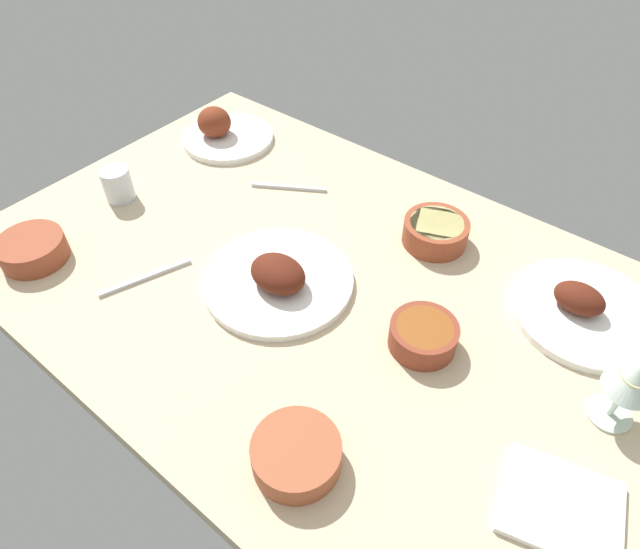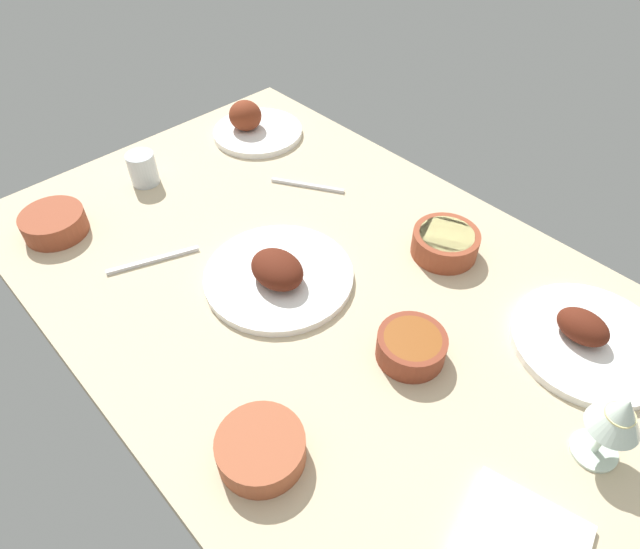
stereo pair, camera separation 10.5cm
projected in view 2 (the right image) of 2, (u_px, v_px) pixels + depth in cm
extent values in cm
cube|color=#C6B28E|center=(320.00, 289.00, 107.86)|extent=(140.00, 90.00, 4.00)
cylinder|color=white|center=(590.00, 342.00, 95.00)|extent=(27.17, 27.17, 1.60)
ellipsoid|color=#511E11|center=(583.00, 327.00, 93.28)|extent=(9.10, 6.50, 5.24)
cylinder|color=white|center=(279.00, 276.00, 106.38)|extent=(29.29, 29.29, 1.60)
ellipsoid|color=#511E11|center=(277.00, 269.00, 102.69)|extent=(11.44, 8.77, 5.95)
cylinder|color=white|center=(258.00, 132.00, 144.26)|extent=(23.49, 23.49, 1.60)
ellipsoid|color=maroon|center=(245.00, 115.00, 141.91)|extent=(8.69, 8.43, 7.64)
cylinder|color=brown|center=(54.00, 223.00, 115.17)|extent=(13.26, 13.26, 4.90)
cylinder|color=#9E3314|center=(51.00, 216.00, 113.79)|extent=(10.87, 10.87, 1.00)
cylinder|color=#A35133|center=(261.00, 449.00, 79.30)|extent=(13.30, 13.30, 4.65)
cylinder|color=#D6BC70|center=(260.00, 443.00, 78.00)|extent=(10.90, 10.90, 1.00)
cylinder|color=brown|center=(445.00, 243.00, 110.44)|extent=(13.51, 13.51, 5.28)
cylinder|color=#DBCC7A|center=(447.00, 235.00, 108.92)|extent=(11.08, 11.08, 1.00)
cylinder|color=brown|center=(411.00, 347.00, 92.22)|extent=(11.92, 11.92, 4.90)
cylinder|color=brown|center=(413.00, 340.00, 90.83)|extent=(9.77, 9.77, 1.00)
cylinder|color=silver|center=(593.00, 450.00, 81.32)|extent=(7.00, 7.00, 0.50)
cylinder|color=silver|center=(603.00, 438.00, 78.66)|extent=(1.00, 1.00, 7.00)
cone|color=silver|center=(621.00, 414.00, 73.86)|extent=(7.60, 7.60, 6.50)
cylinder|color=beige|center=(617.00, 419.00, 74.89)|extent=(4.18, 4.18, 2.80)
cylinder|color=silver|center=(143.00, 169.00, 127.04)|extent=(6.53, 6.53, 7.65)
cube|color=white|center=(522.00, 540.00, 72.01)|extent=(18.88, 17.22, 1.20)
cube|color=silver|center=(307.00, 185.00, 128.16)|extent=(15.66, 9.98, 0.80)
cube|color=silver|center=(153.00, 260.00, 110.14)|extent=(7.28, 17.89, 0.80)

